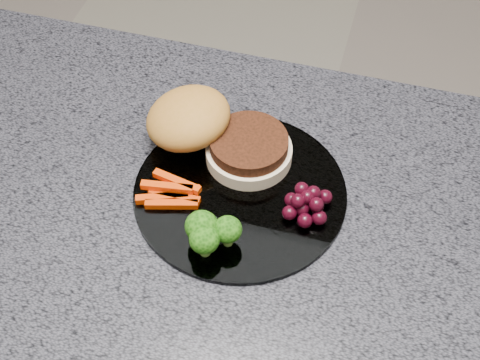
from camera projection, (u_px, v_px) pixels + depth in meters
countertop at (224, 232)px, 0.81m from camera, size 1.20×0.60×0.04m
plate at (240, 192)px, 0.81m from camera, size 0.26×0.26×0.01m
burger at (210, 132)px, 0.84m from camera, size 0.20×0.13×0.06m
carrot_sticks at (171, 192)px, 0.80m from camera, size 0.08×0.05×0.02m
broccoli at (210, 232)px, 0.74m from camera, size 0.06×0.05×0.05m
grape_bunch at (307, 203)px, 0.78m from camera, size 0.06×0.06×0.03m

